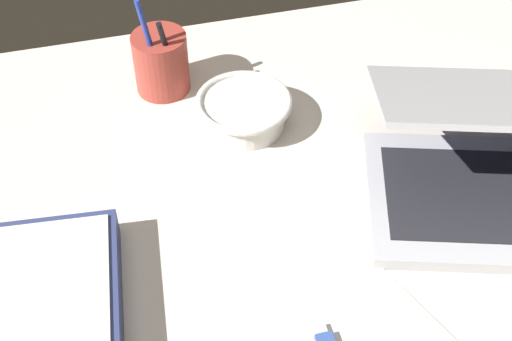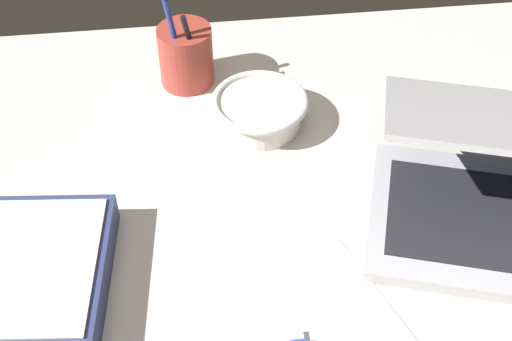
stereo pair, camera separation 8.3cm
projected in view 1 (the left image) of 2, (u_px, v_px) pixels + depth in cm
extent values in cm
cube|color=beige|center=(271.00, 260.00, 86.21)|extent=(140.00, 100.00, 2.00)
cube|color=#B7B7BC|center=(510.00, 202.00, 90.31)|extent=(40.79, 31.77, 1.80)
cube|color=#232328|center=(512.00, 196.00, 89.58)|extent=(34.84, 24.61, 0.24)
cylinder|color=silver|center=(244.00, 113.00, 100.54)|extent=(11.61, 11.61, 4.11)
torus|color=silver|center=(244.00, 102.00, 99.07)|extent=(13.66, 13.66, 1.09)
cylinder|color=#9E382D|center=(161.00, 63.00, 104.54)|extent=(8.04, 8.04, 9.22)
cylinder|color=black|center=(169.00, 56.00, 101.64)|extent=(2.71, 1.77, 12.11)
cylinder|color=#233899|center=(151.00, 49.00, 100.24)|extent=(2.98, 2.39, 15.19)
cube|color=silver|center=(42.00, 289.00, 76.79)|extent=(16.17, 20.36, 0.30)
cube|color=silver|center=(321.00, 330.00, 77.70)|extent=(1.22, 1.22, 0.60)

